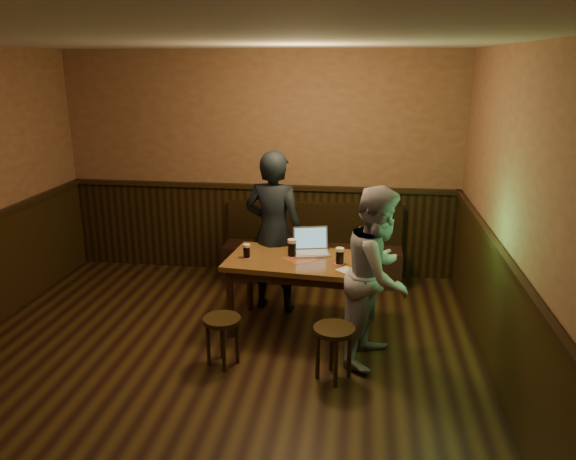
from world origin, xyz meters
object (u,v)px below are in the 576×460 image
(bench, at_px, (312,255))
(stool_right, at_px, (334,338))
(pint_left, at_px, (247,251))
(pint_mid, at_px, (292,248))
(person_suit, at_px, (274,232))
(pub_table, at_px, (300,268))
(laptop, at_px, (311,246))
(person_grey, at_px, (378,275))
(pint_right, at_px, (340,256))
(stool_left, at_px, (222,327))

(bench, bearing_deg, stool_right, -80.24)
(pint_left, bearing_deg, pint_mid, 13.91)
(pint_left, relative_size, person_suit, 0.08)
(pub_table, bearing_deg, person_suit, 130.93)
(stool_right, xyz_separation_m, laptop, (-0.31, 1.11, 0.44))
(laptop, relative_size, person_grey, 0.25)
(pub_table, relative_size, pint_right, 9.10)
(person_suit, distance_m, person_grey, 1.46)
(stool_left, relative_size, pint_right, 2.79)
(person_suit, bearing_deg, person_grey, 149.18)
(laptop, bearing_deg, pint_right, -58.03)
(stool_right, distance_m, pint_left, 1.34)
(pint_mid, height_order, person_suit, person_suit)
(laptop, distance_m, person_grey, 0.96)
(laptop, bearing_deg, bench, 81.14)
(pint_left, distance_m, laptop, 0.67)
(pint_right, height_order, laptop, laptop)
(pub_table, bearing_deg, person_grey, -26.78)
(stool_right, relative_size, pint_right, 2.95)
(laptop, height_order, person_suit, person_suit)
(pub_table, bearing_deg, pint_right, -7.42)
(stool_right, relative_size, pint_left, 3.35)
(pub_table, distance_m, person_suit, 0.63)
(pub_table, height_order, person_suit, person_suit)
(stool_left, bearing_deg, laptop, 55.07)
(stool_right, height_order, pint_left, pint_left)
(pint_right, xyz_separation_m, person_grey, (0.36, -0.39, -0.03))
(bench, height_order, stool_right, bench)
(stool_left, relative_size, laptop, 1.11)
(bench, distance_m, person_suit, 1.15)
(stool_left, xyz_separation_m, person_suit, (0.27, 1.27, 0.52))
(pint_mid, distance_m, pint_right, 0.51)
(stool_left, height_order, person_suit, person_suit)
(stool_left, height_order, person_grey, person_grey)
(bench, relative_size, pub_table, 1.46)
(person_grey, bearing_deg, pub_table, 76.96)
(pint_mid, bearing_deg, stool_left, -121.07)
(stool_left, bearing_deg, person_suit, 78.06)
(stool_left, xyz_separation_m, person_grey, (1.37, 0.31, 0.45))
(stool_right, bearing_deg, stool_left, 173.92)
(person_suit, bearing_deg, stool_right, 128.44)
(laptop, xyz_separation_m, person_suit, (-0.43, 0.27, 0.06))
(stool_right, xyz_separation_m, person_grey, (0.36, 0.42, 0.43))
(pint_right, relative_size, person_grey, 0.10)
(bench, distance_m, pub_table, 1.46)
(pint_right, xyz_separation_m, laptop, (-0.30, 0.30, -0.02))
(person_grey, bearing_deg, stool_left, 122.21)
(pint_mid, bearing_deg, laptop, 38.06)
(pint_left, xyz_separation_m, laptop, (0.63, 0.25, -0.01))
(stool_left, relative_size, pint_left, 3.17)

